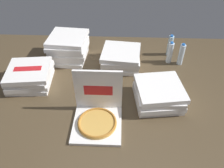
{
  "coord_description": "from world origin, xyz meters",
  "views": [
    {
      "loc": [
        0.02,
        -1.4,
        1.44
      ],
      "look_at": [
        -0.04,
        0.1,
        0.14
      ],
      "focal_mm": 35.9,
      "sensor_mm": 36.0,
      "label": 1
    }
  ],
  "objects_px": {
    "water_bottle_0": "(170,53)",
    "water_bottle_1": "(170,45)",
    "pizza_stack_center_far": "(121,58)",
    "pizza_stack_right_far": "(30,76)",
    "open_pizza_box": "(98,113)",
    "water_bottle_2": "(181,54)",
    "pizza_stack_center_near": "(159,94)",
    "pizza_stack_left_near": "(68,48)"
  },
  "relations": [
    {
      "from": "pizza_stack_left_near",
      "to": "water_bottle_0",
      "type": "distance_m",
      "value": 1.1
    },
    {
      "from": "open_pizza_box",
      "to": "pizza_stack_center_far",
      "type": "distance_m",
      "value": 0.8
    },
    {
      "from": "pizza_stack_left_near",
      "to": "water_bottle_1",
      "type": "height_order",
      "value": "pizza_stack_left_near"
    },
    {
      "from": "pizza_stack_center_far",
      "to": "water_bottle_0",
      "type": "distance_m",
      "value": 0.54
    },
    {
      "from": "pizza_stack_center_near",
      "to": "pizza_stack_center_far",
      "type": "relative_size",
      "value": 1.04
    },
    {
      "from": "pizza_stack_center_near",
      "to": "water_bottle_1",
      "type": "distance_m",
      "value": 0.8
    },
    {
      "from": "pizza_stack_right_far",
      "to": "water_bottle_2",
      "type": "distance_m",
      "value": 1.56
    },
    {
      "from": "open_pizza_box",
      "to": "pizza_stack_left_near",
      "type": "relative_size",
      "value": 0.95
    },
    {
      "from": "pizza_stack_center_near",
      "to": "pizza_stack_right_far",
      "type": "bearing_deg",
      "value": 170.6
    },
    {
      "from": "water_bottle_0",
      "to": "pizza_stack_left_near",
      "type": "bearing_deg",
      "value": 178.42
    },
    {
      "from": "pizza_stack_center_far",
      "to": "water_bottle_2",
      "type": "bearing_deg",
      "value": 4.22
    },
    {
      "from": "water_bottle_0",
      "to": "water_bottle_1",
      "type": "height_order",
      "value": "same"
    },
    {
      "from": "open_pizza_box",
      "to": "pizza_stack_right_far",
      "type": "relative_size",
      "value": 0.93
    },
    {
      "from": "pizza_stack_left_near",
      "to": "water_bottle_0",
      "type": "height_order",
      "value": "pizza_stack_left_near"
    },
    {
      "from": "pizza_stack_left_near",
      "to": "water_bottle_2",
      "type": "relative_size",
      "value": 1.74
    },
    {
      "from": "open_pizza_box",
      "to": "water_bottle_1",
      "type": "distance_m",
      "value": 1.25
    },
    {
      "from": "open_pizza_box",
      "to": "pizza_stack_center_near",
      "type": "distance_m",
      "value": 0.57
    },
    {
      "from": "pizza_stack_center_far",
      "to": "water_bottle_0",
      "type": "bearing_deg",
      "value": 8.37
    },
    {
      "from": "pizza_stack_right_far",
      "to": "pizza_stack_left_near",
      "type": "relative_size",
      "value": 1.02
    },
    {
      "from": "open_pizza_box",
      "to": "pizza_stack_right_far",
      "type": "distance_m",
      "value": 0.82
    },
    {
      "from": "water_bottle_1",
      "to": "water_bottle_0",
      "type": "bearing_deg",
      "value": -98.77
    },
    {
      "from": "pizza_stack_left_near",
      "to": "water_bottle_2",
      "type": "height_order",
      "value": "pizza_stack_left_near"
    },
    {
      "from": "pizza_stack_left_near",
      "to": "water_bottle_1",
      "type": "relative_size",
      "value": 1.74
    },
    {
      "from": "pizza_stack_right_far",
      "to": "pizza_stack_center_far",
      "type": "distance_m",
      "value": 0.93
    },
    {
      "from": "water_bottle_0",
      "to": "open_pizza_box",
      "type": "bearing_deg",
      "value": -129.19
    },
    {
      "from": "open_pizza_box",
      "to": "water_bottle_2",
      "type": "distance_m",
      "value": 1.17
    },
    {
      "from": "pizza_stack_center_near",
      "to": "pizza_stack_left_near",
      "type": "relative_size",
      "value": 1.03
    },
    {
      "from": "open_pizza_box",
      "to": "pizza_stack_center_near",
      "type": "height_order",
      "value": "open_pizza_box"
    },
    {
      "from": "water_bottle_0",
      "to": "water_bottle_1",
      "type": "xyz_separation_m",
      "value": [
        0.02,
        0.15,
        0.0
      ]
    },
    {
      "from": "pizza_stack_right_far",
      "to": "water_bottle_0",
      "type": "xyz_separation_m",
      "value": [
        1.4,
        0.42,
        0.03
      ]
    },
    {
      "from": "pizza_stack_center_far",
      "to": "pizza_stack_left_near",
      "type": "xyz_separation_m",
      "value": [
        -0.57,
        0.11,
        0.05
      ]
    },
    {
      "from": "pizza_stack_right_far",
      "to": "water_bottle_2",
      "type": "xyz_separation_m",
      "value": [
        1.51,
        0.39,
        0.03
      ]
    },
    {
      "from": "open_pizza_box",
      "to": "pizza_stack_center_far",
      "type": "height_order",
      "value": "open_pizza_box"
    },
    {
      "from": "water_bottle_0",
      "to": "water_bottle_2",
      "type": "relative_size",
      "value": 1.0
    },
    {
      "from": "pizza_stack_center_near",
      "to": "water_bottle_2",
      "type": "bearing_deg",
      "value": 62.74
    },
    {
      "from": "pizza_stack_center_far",
      "to": "pizza_stack_right_far",
      "type": "bearing_deg",
      "value": -158.38
    },
    {
      "from": "open_pizza_box",
      "to": "water_bottle_0",
      "type": "relative_size",
      "value": 1.66
    },
    {
      "from": "pizza_stack_center_far",
      "to": "water_bottle_2",
      "type": "height_order",
      "value": "water_bottle_2"
    },
    {
      "from": "pizza_stack_right_far",
      "to": "open_pizza_box",
      "type": "bearing_deg",
      "value": -32.49
    },
    {
      "from": "pizza_stack_center_far",
      "to": "water_bottle_2",
      "type": "relative_size",
      "value": 1.74
    },
    {
      "from": "pizza_stack_center_near",
      "to": "pizza_stack_left_near",
      "type": "bearing_deg",
      "value": 144.5
    },
    {
      "from": "water_bottle_0",
      "to": "water_bottle_2",
      "type": "bearing_deg",
      "value": -14.81
    }
  ]
}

